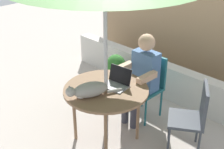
{
  "coord_description": "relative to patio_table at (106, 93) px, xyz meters",
  "views": [
    {
      "loc": [
        2.28,
        -2.18,
        2.55
      ],
      "look_at": [
        0.0,
        0.1,
        0.89
      ],
      "focal_mm": 49.64,
      "sensor_mm": 36.0,
      "label": 1
    }
  ],
  "objects": [
    {
      "name": "person_seated",
      "position": [
        0.0,
        0.66,
        0.02
      ],
      "size": [
        0.48,
        0.48,
        1.23
      ],
      "color": "#4C72A5",
      "rests_on": "ground"
    },
    {
      "name": "chair_occupied",
      "position": [
        0.0,
        0.82,
        -0.15
      ],
      "size": [
        0.4,
        0.4,
        0.89
      ],
      "color": "#1E606B",
      "rests_on": "ground"
    },
    {
      "name": "chair_empty",
      "position": [
        0.86,
        0.56,
        -0.15
      ],
      "size": [
        0.55,
        0.55,
        0.89
      ],
      "color": "#33383F",
      "rests_on": "ground"
    },
    {
      "name": "cat",
      "position": [
        -0.01,
        -0.26,
        0.15
      ],
      "size": [
        0.35,
        0.6,
        0.17
      ],
      "color": "gray",
      "rests_on": "patio_table"
    },
    {
      "name": "ground_plane",
      "position": [
        0.0,
        0.0,
        -0.68
      ],
      "size": [
        14.0,
        14.0,
        0.0
      ],
      "primitive_type": "plane",
      "color": "#ADA399"
    },
    {
      "name": "laptop",
      "position": [
        0.04,
        0.16,
        0.13
      ],
      "size": [
        0.33,
        0.29,
        0.21
      ],
      "color": "gray",
      "rests_on": "patio_table"
    },
    {
      "name": "fence_back",
      "position": [
        0.0,
        2.17,
        0.31
      ],
      "size": [
        4.58,
        0.08,
        1.96
      ],
      "primitive_type": "cube",
      "color": "#937756",
      "rests_on": "ground"
    },
    {
      "name": "potted_plant_near_fence",
      "position": [
        -0.8,
        0.98,
        -0.34
      ],
      "size": [
        0.32,
        0.32,
        0.62
      ],
      "color": "#9E5138",
      "rests_on": "ground"
    },
    {
      "name": "patio_table",
      "position": [
        0.0,
        0.0,
        0.0
      ],
      "size": [
        1.01,
        1.01,
        0.74
      ],
      "color": "brown",
      "rests_on": "ground"
    },
    {
      "name": "planter_wall_low",
      "position": [
        0.0,
        1.42,
        -0.41
      ],
      "size": [
        4.12,
        0.2,
        0.53
      ],
      "primitive_type": "cube",
      "color": "beige",
      "rests_on": "ground"
    }
  ]
}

